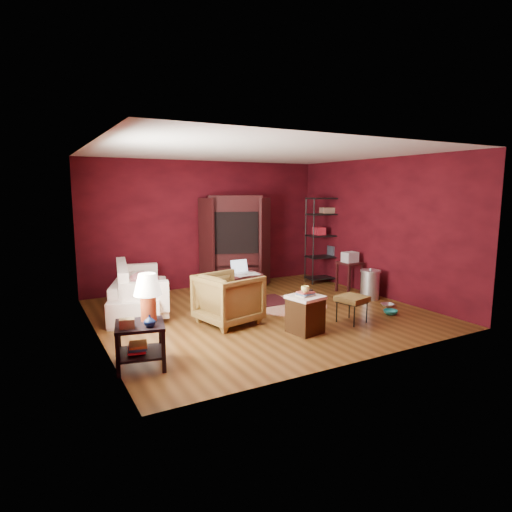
# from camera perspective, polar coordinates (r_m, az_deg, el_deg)

# --- Properties ---
(room) EXTENTS (5.54, 5.04, 2.84)m
(room) POSITION_cam_1_polar(r_m,az_deg,el_deg) (7.37, 0.53, 2.85)
(room) COLOR brown
(room) RESTS_ON ground
(sofa) EXTENTS (1.30, 2.21, 0.83)m
(sofa) POSITION_cam_1_polar(r_m,az_deg,el_deg) (7.94, -15.27, -4.25)
(sofa) COLOR white
(sofa) RESTS_ON ground
(armchair) EXTENTS (1.00, 1.05, 0.91)m
(armchair) POSITION_cam_1_polar(r_m,az_deg,el_deg) (7.01, -3.65, -5.37)
(armchair) COLOR black
(armchair) RESTS_ON ground
(pet_bowl_steel) EXTENTS (0.25, 0.11, 0.24)m
(pet_bowl_steel) POSITION_cam_1_polar(r_m,az_deg,el_deg) (8.40, 17.19, -5.69)
(pet_bowl_steel) COLOR silver
(pet_bowl_steel) RESTS_ON ground
(pet_bowl_turquoise) EXTENTS (0.26, 0.17, 0.25)m
(pet_bowl_turquoise) POSITION_cam_1_polar(r_m,az_deg,el_deg) (7.92, 17.52, -6.57)
(pet_bowl_turquoise) COLOR #28BBBA
(pet_bowl_turquoise) RESTS_ON ground
(vase) EXTENTS (0.18, 0.18, 0.14)m
(vase) POSITION_cam_1_polar(r_m,az_deg,el_deg) (5.31, -13.99, -8.43)
(vase) COLOR #0C193F
(vase) RESTS_ON side_table
(mug) EXTENTS (0.14, 0.12, 0.13)m
(mug) POSITION_cam_1_polar(r_m,az_deg,el_deg) (6.49, 6.58, -4.30)
(mug) COLOR #FFF77C
(mug) RESTS_ON hamper
(side_table) EXTENTS (0.69, 0.69, 1.15)m
(side_table) POSITION_cam_1_polar(r_m,az_deg,el_deg) (5.49, -14.70, -7.12)
(side_table) COLOR black
(side_table) RESTS_ON ground
(sofa_cushions) EXTENTS (1.08, 2.01, 0.80)m
(sofa_cushions) POSITION_cam_1_polar(r_m,az_deg,el_deg) (7.97, -15.42, -4.39)
(sofa_cushions) COLOR white
(sofa_cushions) RESTS_ON sofa
(hamper) EXTENTS (0.55, 0.55, 0.66)m
(hamper) POSITION_cam_1_polar(r_m,az_deg,el_deg) (6.64, 6.58, -7.60)
(hamper) COLOR #3B200D
(hamper) RESTS_ON ground
(footstool) EXTENTS (0.52, 0.52, 0.45)m
(footstool) POSITION_cam_1_polar(r_m,az_deg,el_deg) (7.23, 12.70, -5.70)
(footstool) COLOR black
(footstool) RESTS_ON ground
(rug_round) EXTENTS (1.91, 1.91, 0.01)m
(rug_round) POSITION_cam_1_polar(r_m,az_deg,el_deg) (8.18, 4.31, -6.54)
(rug_round) COLOR beige
(rug_round) RESTS_ON ground
(rug_oriental) EXTENTS (1.22, 0.82, 0.01)m
(rug_oriental) POSITION_cam_1_polar(r_m,az_deg,el_deg) (8.34, 0.30, -6.14)
(rug_oriental) COLOR #4C141A
(rug_oriental) RESTS_ON ground
(laptop_desk) EXTENTS (0.66, 0.53, 0.81)m
(laptop_desk) POSITION_cam_1_polar(r_m,az_deg,el_deg) (8.31, -1.80, -2.77)
(laptop_desk) COLOR brown
(laptop_desk) RESTS_ON ground
(tv_armoire) EXTENTS (1.53, 1.16, 2.05)m
(tv_armoire) POSITION_cam_1_polar(r_m,az_deg,el_deg) (9.65, -2.86, 2.25)
(tv_armoire) COLOR #350F11
(tv_armoire) RESTS_ON ground
(wire_shelving) EXTENTS (1.03, 0.57, 1.99)m
(wire_shelving) POSITION_cam_1_polar(r_m,az_deg,el_deg) (10.18, 9.54, 2.64)
(wire_shelving) COLOR black
(wire_shelving) RESTS_ON ground
(small_stand) EXTENTS (0.45, 0.45, 0.86)m
(small_stand) POSITION_cam_1_polar(r_m,az_deg,el_deg) (9.30, 12.39, -0.81)
(small_stand) COLOR #350F11
(small_stand) RESTS_ON ground
(trash_can) EXTENTS (0.48, 0.48, 0.63)m
(trash_can) POSITION_cam_1_polar(r_m,az_deg,el_deg) (8.86, 14.96, -3.68)
(trash_can) COLOR white
(trash_can) RESTS_ON ground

